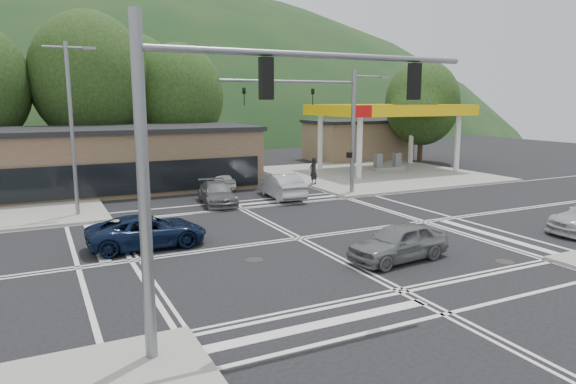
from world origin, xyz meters
name	(u,v)px	position (x,y,z in m)	size (l,w,h in m)	color
ground	(299,238)	(0.00, 0.00, 0.00)	(120.00, 120.00, 0.00)	black
sidewalk_ne	(375,174)	(15.00, 15.00, 0.07)	(16.00, 16.00, 0.15)	gray
gas_station_canopy	(389,113)	(16.99, 15.99, 5.04)	(12.32, 8.34, 5.75)	silver
convenience_store	(358,141)	(20.00, 25.00, 1.90)	(10.00, 6.00, 3.80)	#846B4F
commercial_row	(74,163)	(-8.00, 17.00, 2.00)	(24.00, 8.00, 4.00)	brown
hill_north	(90,131)	(0.00, 90.00, 0.00)	(252.00, 126.00, 140.00)	#18371B
tree_n_b	(89,78)	(-6.00, 24.00, 7.79)	(9.00, 9.00, 12.98)	#382619
tree_n_c	(179,96)	(1.00, 24.00, 6.49)	(7.60, 7.60, 10.87)	#382619
tree_n_e	(133,88)	(-2.00, 28.00, 7.14)	(8.40, 8.40, 11.98)	#382619
tree_ne	(422,103)	(24.00, 20.00, 5.84)	(7.20, 7.20, 9.99)	#382619
streetlight_nw	(72,121)	(-8.44, 9.00, 5.05)	(2.50, 0.25, 9.00)	slate
signal_mast_ne	(337,117)	(6.95, 8.20, 5.07)	(11.65, 0.30, 8.00)	slate
signal_mast_sw	(220,142)	(-6.39, -8.20, 5.12)	(9.14, 0.28, 8.00)	slate
car_blue_west	(147,231)	(-6.32, 1.64, 0.68)	(2.26, 4.90, 1.36)	#0B1732
car_grey_center	(398,242)	(1.96, -4.50, 0.72)	(1.70, 4.23, 1.44)	slate
car_queue_a	(282,186)	(3.49, 9.00, 0.78)	(1.65, 4.73, 1.56)	#A8A9AF
car_queue_b	(218,180)	(1.00, 14.00, 0.66)	(1.57, 3.90, 1.33)	silver
car_northbound	(217,193)	(-0.78, 9.00, 0.65)	(1.83, 4.50, 1.31)	#595C5E
pedestrian	(313,171)	(7.50, 12.13, 1.13)	(0.72, 0.47, 1.96)	black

